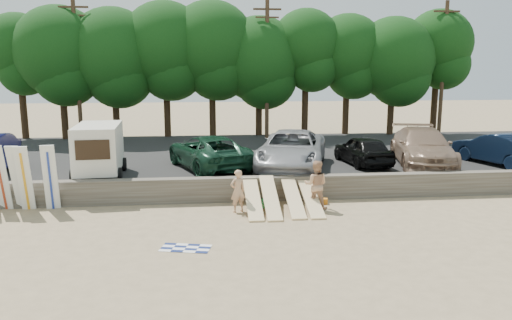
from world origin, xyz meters
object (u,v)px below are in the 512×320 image
Objects in this scene: car_2 at (292,150)px; cooler at (260,203)px; box_trailer at (99,148)px; car_1 at (209,152)px; beachgoer_b at (316,185)px; car_4 at (422,147)px; beachgoer_a at (238,191)px; car_3 at (363,150)px; car_5 at (498,149)px.

car_2 reaches higher than cooler.
box_trailer is 0.66× the size of car_1.
cooler is (-2.12, 0.36, -0.78)m from beachgoer_b.
car_4 is 15.92× the size of cooler.
beachgoer_a is at bearing 81.17° from car_1.
beachgoer_b is at bearing -71.87° from car_2.
car_3 is 6.05m from beachgoer_b.
car_3 is at bearing 160.74° from car_1.
car_1 reaches higher than beachgoer_a.
car_2 reaches higher than beachgoer_a.
box_trailer is 4.93m from car_1.
box_trailer reaches higher than beachgoer_a.
cooler is (-12.17, -3.96, -1.31)m from car_5.
beachgoer_b is (-10.05, -4.32, -0.52)m from car_5.
car_4 reaches higher than beachgoer_a.
car_1 is at bearing -19.00° from car_5.
cooler is at bearing 0.92° from car_5.
car_1 reaches higher than beachgoer_b.
beachgoer_a is at bearing 19.61° from beachgoer_b.
car_3 is at bearing -22.60° from car_5.
car_2 is at bearing -165.55° from car_4.
car_2 is 4.43m from beachgoer_b.
car_2 is 3.67m from car_3.
cooler is at bearing -140.53° from car_4.
cooler is (0.91, 0.52, -0.66)m from beachgoer_a.
car_5 reaches higher than beachgoer_b.
box_trailer is at bearing -163.14° from car_4.
car_5 is at bearing 9.52° from car_4.
box_trailer reaches higher than car_4.
car_2 is 10.23m from car_5.
box_trailer is 7.60m from cooler.
car_4 is at bearing 165.86° from car_3.
box_trailer is 9.53m from beachgoer_b.
beachgoer_b reaches higher than cooler.
car_2 is 5.41m from beachgoer_a.
cooler is (-5.56, -4.60, -1.26)m from car_3.
car_4 reaches higher than car_1.
cooler is at bearing 7.01° from beachgoer_b.
box_trailer is 18.87m from car_5.
beachgoer_a is 4.30× the size of cooler.
car_1 is at bearing 10.93° from box_trailer.
beachgoer_a is at bearing -127.20° from cooler.
car_5 is (14.11, -0.47, -0.02)m from car_1.
car_1 is 6.30m from beachgoer_b.
car_4 is (2.84, -0.41, 0.16)m from car_3.
beachgoer_a is at bearing -140.21° from car_4.
car_5 is 12.87m from cooler.
car_3 is at bearing 2.67° from box_trailer.
car_2 is 1.50× the size of car_3.
car_3 is 2.87m from car_4.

